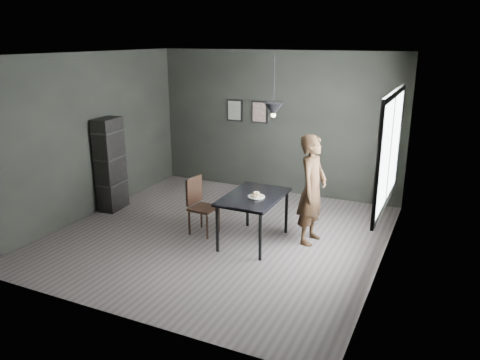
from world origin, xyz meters
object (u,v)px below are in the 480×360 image
at_px(wood_chair, 199,202).
at_px(pendant_lamp, 273,109).
at_px(woman, 312,190).
at_px(cafe_table, 254,201).
at_px(white_plate, 256,197).
at_px(shelf_unit, 110,164).

bearing_deg(wood_chair, pendant_lamp, 10.81).
distance_m(woman, pendant_lamp, 1.36).
distance_m(cafe_table, white_plate, 0.12).
bearing_deg(cafe_table, pendant_lamp, 21.80).
distance_m(shelf_unit, pendant_lamp, 3.40).
bearing_deg(shelf_unit, woman, -3.96).
bearing_deg(cafe_table, white_plate, -40.09).
distance_m(white_plate, shelf_unit, 3.01).
bearing_deg(cafe_table, wood_chair, -178.37).
bearing_deg(shelf_unit, pendant_lamp, -8.79).
bearing_deg(cafe_table, shelf_unit, 174.98).
bearing_deg(white_plate, woman, 31.69).
distance_m(cafe_table, wood_chair, 0.94).
height_order(wood_chair, pendant_lamp, pendant_lamp).
relative_size(woman, pendant_lamp, 1.94).
bearing_deg(wood_chair, shelf_unit, 176.60).
xyz_separation_m(woman, wood_chair, (-1.72, -0.41, -0.32)).
xyz_separation_m(white_plate, woman, (0.72, 0.44, 0.08)).
height_order(woman, pendant_lamp, pendant_lamp).
bearing_deg(wood_chair, woman, 18.20).
bearing_deg(pendant_lamp, shelf_unit, 177.17).
height_order(cafe_table, wood_chair, wood_chair).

